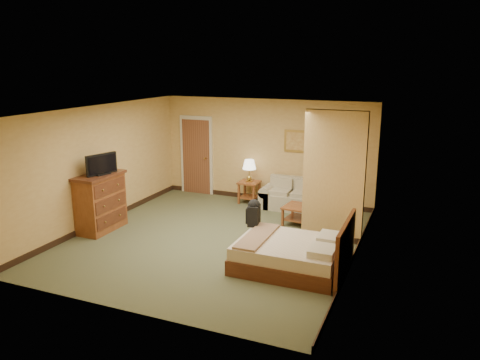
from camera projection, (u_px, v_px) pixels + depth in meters
The scene contains 17 objects.
floor at pixel (215, 240), 9.43m from camera, with size 6.00×6.00×0.00m, color #505537.
ceiling at pixel (213, 110), 8.79m from camera, with size 6.00×6.00×0.00m, color white.
back_wall at pixel (266, 151), 11.80m from camera, with size 5.50×0.02×2.60m, color tan.
left_wall at pixel (100, 166), 10.13m from camera, with size 0.02×6.00×2.60m, color tan.
right_wall at pixel (358, 192), 8.09m from camera, with size 0.02×6.00×2.60m, color tan.
partition at pixel (334, 177), 9.14m from camera, with size 1.20×0.15×2.60m, color tan.
door at pixel (197, 156), 12.56m from camera, with size 0.94×0.16×2.10m.
baseboard at pixel (265, 198), 12.10m from camera, with size 5.50×0.02×0.12m, color black.
loveseat at pixel (292, 199), 11.36m from camera, with size 1.50×0.70×0.76m.
side_table at pixel (249, 189), 11.83m from camera, with size 0.50×0.50×0.55m.
table_lamp at pixel (249, 165), 11.68m from camera, with size 0.34×0.34×0.56m.
coffee_table at pixel (300, 211), 10.26m from camera, with size 0.72×0.72×0.42m.
wall_picture at pixel (298, 141), 11.39m from camera, with size 0.70×0.04×0.55m.
dresser at pixel (101, 202), 9.84m from camera, with size 0.60×1.15×1.22m.
tv at pixel (102, 165), 9.60m from camera, with size 0.26×0.71×0.44m.
bed at pixel (293, 254), 8.05m from camera, with size 1.88×1.52×0.98m.
backpack at pixel (254, 212), 8.79m from camera, with size 0.24×0.32×0.51m.
Camera 1 is at (3.85, -7.98, 3.50)m, focal length 35.00 mm.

